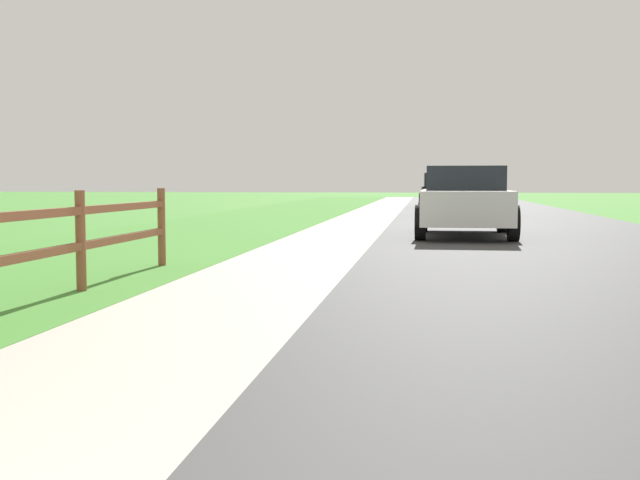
% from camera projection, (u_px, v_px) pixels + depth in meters
% --- Properties ---
extents(ground_plane, '(120.00, 120.00, 0.00)m').
position_uv_depth(ground_plane, '(394.00, 219.00, 25.59)').
color(ground_plane, '#448630').
extents(road_asphalt, '(7.00, 66.00, 0.01)m').
position_uv_depth(road_asphalt, '(499.00, 217.00, 27.10)').
color(road_asphalt, '#3C3C3C').
rests_on(road_asphalt, ground).
extents(curb_concrete, '(6.00, 66.00, 0.01)m').
position_uv_depth(curb_concrete, '(312.00, 215.00, 27.97)').
color(curb_concrete, '#B8AE9F').
rests_on(curb_concrete, ground).
extents(grass_verge, '(5.00, 66.00, 0.00)m').
position_uv_depth(grass_verge, '(270.00, 215.00, 28.17)').
color(grass_verge, '#448630').
rests_on(grass_verge, ground).
extents(parked_suv_white, '(2.13, 4.54, 1.53)m').
position_uv_depth(parked_suv_white, '(464.00, 201.00, 17.45)').
color(parked_suv_white, white).
rests_on(parked_suv_white, ground).
extents(parked_car_blue, '(2.20, 4.39, 1.60)m').
position_uv_depth(parked_car_blue, '(458.00, 193.00, 27.66)').
color(parked_car_blue, navy).
rests_on(parked_car_blue, ground).
extents(parked_car_black, '(2.09, 4.24, 1.59)m').
position_uv_depth(parked_car_black, '(442.00, 191.00, 36.20)').
color(parked_car_black, black).
rests_on(parked_car_black, ground).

